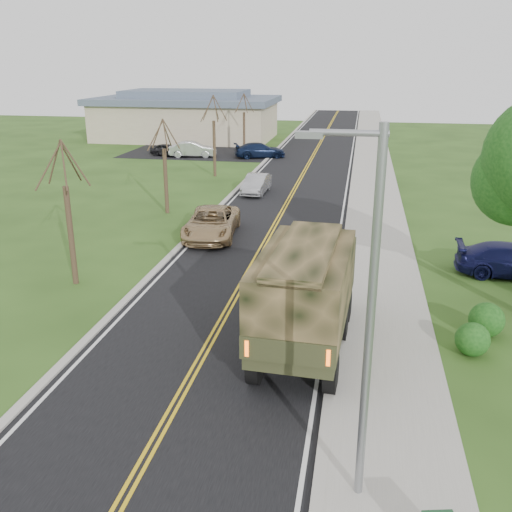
# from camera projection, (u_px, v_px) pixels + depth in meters

# --- Properties ---
(ground) EXTENTS (160.00, 160.00, 0.00)m
(ground) POSITION_uv_depth(u_px,v_px,m) (149.00, 453.00, 13.81)
(ground) COLOR #284416
(ground) RESTS_ON ground
(road) EXTENTS (8.00, 120.00, 0.01)m
(road) POSITION_uv_depth(u_px,v_px,m) (307.00, 166.00, 51.00)
(road) COLOR black
(road) RESTS_ON ground
(curb_right) EXTENTS (0.30, 120.00, 0.12)m
(curb_right) POSITION_uv_depth(u_px,v_px,m) (354.00, 167.00, 50.27)
(curb_right) COLOR #9E998E
(curb_right) RESTS_ON ground
(sidewalk_right) EXTENTS (3.20, 120.00, 0.10)m
(sidewalk_right) POSITION_uv_depth(u_px,v_px,m) (375.00, 168.00, 49.98)
(sidewalk_right) COLOR #9E998E
(sidewalk_right) RESTS_ON ground
(curb_left) EXTENTS (0.30, 120.00, 0.10)m
(curb_left) POSITION_uv_depth(u_px,v_px,m) (262.00, 164.00, 51.69)
(curb_left) COLOR #9E998E
(curb_left) RESTS_ON ground
(street_light) EXTENTS (1.65, 0.22, 8.00)m
(street_light) POSITION_uv_depth(u_px,v_px,m) (366.00, 309.00, 11.06)
(street_light) COLOR gray
(street_light) RESTS_ON ground
(bare_tree_a) EXTENTS (1.93, 2.26, 6.08)m
(bare_tree_a) POSITION_uv_depth(u_px,v_px,m) (70.00, 224.00, 23.44)
(bare_tree_a) COLOR #38281C
(bare_tree_a) RESTS_ON ground
(bare_tree_b) EXTENTS (1.83, 2.14, 5.73)m
(bare_tree_b) POSITION_uv_depth(u_px,v_px,m) (165.00, 173.00, 34.65)
(bare_tree_b) COLOR #38281C
(bare_tree_b) RESTS_ON ground
(bare_tree_c) EXTENTS (2.04, 2.39, 6.42)m
(bare_tree_c) POSITION_uv_depth(u_px,v_px,m) (214.00, 142.00, 45.71)
(bare_tree_c) COLOR #38281C
(bare_tree_c) RESTS_ON ground
(bare_tree_d) EXTENTS (1.88, 2.20, 5.91)m
(bare_tree_d) POSITION_uv_depth(u_px,v_px,m) (244.00, 128.00, 56.94)
(bare_tree_d) COLOR #38281C
(bare_tree_d) RESTS_ON ground
(commercial_building) EXTENTS (25.50, 21.50, 5.65)m
(commercial_building) POSITION_uv_depth(u_px,v_px,m) (187.00, 116.00, 67.69)
(commercial_building) COLOR tan
(commercial_building) RESTS_ON ground
(military_truck) EXTENTS (2.96, 7.56, 3.70)m
(military_truck) POSITION_uv_depth(u_px,v_px,m) (307.00, 287.00, 18.23)
(military_truck) COLOR black
(military_truck) RESTS_ON ground
(suv_champagne) EXTENTS (3.07, 5.78, 1.55)m
(suv_champagne) POSITION_uv_depth(u_px,v_px,m) (212.00, 223.00, 30.43)
(suv_champagne) COLOR tan
(suv_champagne) RESTS_ON ground
(sedan_silver) EXTENTS (1.61, 4.15, 1.35)m
(sedan_silver) POSITION_uv_depth(u_px,v_px,m) (256.00, 184.00, 40.41)
(sedan_silver) COLOR #A2A2A7
(sedan_silver) RESTS_ON ground
(lot_car_dark) EXTENTS (3.86, 2.47, 1.22)m
(lot_car_dark) POSITION_uv_depth(u_px,v_px,m) (168.00, 150.00, 56.04)
(lot_car_dark) COLOR black
(lot_car_dark) RESTS_ON ground
(lot_car_silver) EXTENTS (4.78, 2.42, 1.50)m
(lot_car_silver) POSITION_uv_depth(u_px,v_px,m) (193.00, 149.00, 55.48)
(lot_car_silver) COLOR silver
(lot_car_silver) RESTS_ON ground
(lot_car_navy) EXTENTS (5.31, 3.58, 1.43)m
(lot_car_navy) POSITION_uv_depth(u_px,v_px,m) (260.00, 150.00, 55.14)
(lot_car_navy) COLOR black
(lot_car_navy) RESTS_ON ground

